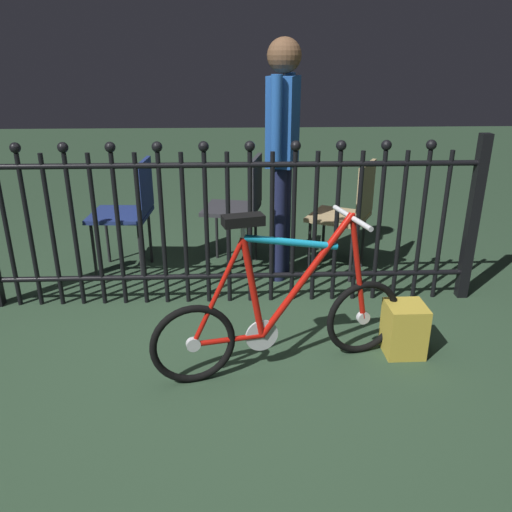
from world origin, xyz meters
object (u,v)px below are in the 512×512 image
at_px(bicycle, 282,315).
at_px(display_crate, 404,329).
at_px(chair_charcoal, 241,201).
at_px(person_visitor, 283,141).
at_px(chair_navy, 131,206).
at_px(chair_tan, 350,208).

distance_m(bicycle, display_crate, 0.74).
relative_size(chair_charcoal, person_visitor, 0.52).
relative_size(bicycle, person_visitor, 0.80).
bearing_deg(display_crate, chair_navy, 143.75).
bearing_deg(bicycle, chair_tan, 63.97).
height_order(bicycle, person_visitor, person_visitor).
distance_m(chair_navy, chair_tan, 1.67).
relative_size(bicycle, chair_charcoal, 1.54).
height_order(bicycle, chair_navy, bicycle).
xyz_separation_m(bicycle, chair_charcoal, (-0.19, 1.43, 0.24)).
relative_size(person_visitor, display_crate, 5.70).
bearing_deg(bicycle, chair_navy, 126.65).
relative_size(chair_navy, chair_tan, 1.00).
distance_m(bicycle, person_visitor, 1.45).
distance_m(chair_navy, chair_charcoal, 0.85).
distance_m(chair_charcoal, display_crate, 1.64).
xyz_separation_m(bicycle, person_visitor, (0.11, 1.25, 0.72)).
bearing_deg(chair_tan, chair_charcoal, 170.15).
distance_m(bicycle, chair_navy, 1.75).
xyz_separation_m(chair_navy, person_visitor, (1.14, -0.14, 0.50)).
relative_size(chair_tan, display_crate, 2.90).
bearing_deg(person_visitor, chair_charcoal, 149.37).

